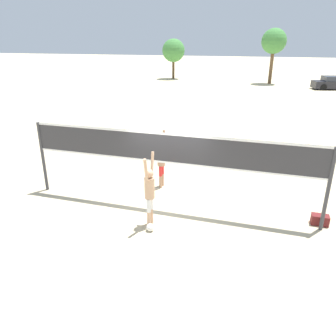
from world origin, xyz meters
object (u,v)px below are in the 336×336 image
(player_spiker, at_px, (150,190))
(tree_right_cluster, at_px, (274,42))
(volleyball_net, at_px, (168,153))
(parked_car_near, at_px, (333,83))
(tree_left_cluster, at_px, (173,51))
(volleyball, at_px, (150,227))
(gear_bag, at_px, (320,220))
(player_blocker, at_px, (161,159))

(player_spiker, distance_m, tree_right_cluster, 34.80)
(player_spiker, bearing_deg, tree_right_cluster, -4.49)
(volleyball_net, relative_size, tree_right_cluster, 1.46)
(parked_car_near, distance_m, tree_left_cluster, 19.83)
(volleyball, height_order, gear_bag, gear_bag)
(tree_right_cluster, bearing_deg, volleyball, -94.28)
(player_spiker, height_order, gear_bag, player_spiker)
(parked_car_near, bearing_deg, player_blocker, -121.19)
(volleyball_net, distance_m, player_blocker, 1.74)
(volleyball_net, bearing_deg, volleyball, -92.59)
(parked_car_near, bearing_deg, gear_bag, -111.21)
(volleyball, distance_m, tree_left_cluster, 37.95)
(player_spiker, relative_size, gear_bag, 4.47)
(player_blocker, xyz_separation_m, parked_car_near, (9.72, 28.82, -0.45))
(player_blocker, height_order, gear_bag, player_blocker)
(gear_bag, xyz_separation_m, tree_left_cluster, (-14.45, 34.71, 3.43))
(player_spiker, bearing_deg, volleyball, -160.52)
(gear_bag, bearing_deg, volleyball, -158.92)
(player_spiker, relative_size, tree_right_cluster, 0.34)
(player_spiker, distance_m, gear_bag, 4.96)
(tree_left_cluster, relative_size, tree_right_cluster, 0.82)
(gear_bag, relative_size, parked_car_near, 0.11)
(player_blocker, height_order, tree_right_cluster, tree_right_cluster)
(volleyball_net, bearing_deg, gear_bag, 3.63)
(player_blocker, relative_size, tree_right_cluster, 0.33)
(volleyball_net, bearing_deg, player_blocker, 115.57)
(tree_left_cluster, bearing_deg, tree_right_cluster, -7.54)
(gear_bag, distance_m, tree_right_cluster, 33.43)
(volleyball, bearing_deg, volleyball_net, 87.41)
(player_spiker, distance_m, tree_left_cluster, 37.55)
(player_blocker, bearing_deg, parked_car_near, 161.36)
(player_spiker, bearing_deg, tree_left_cluster, 15.17)
(parked_car_near, relative_size, tree_left_cluster, 0.88)
(gear_bag, bearing_deg, tree_right_cluster, 93.35)
(gear_bag, xyz_separation_m, parked_car_near, (4.56, 29.96, 0.47))
(player_blocker, relative_size, gear_bag, 4.28)
(volleyball_net, height_order, tree_right_cluster, tree_right_cluster)
(gear_bag, relative_size, tree_left_cluster, 0.09)
(volleyball, bearing_deg, tree_left_cluster, 105.21)
(player_blocker, xyz_separation_m, gear_bag, (5.16, -1.14, -0.91))
(tree_left_cluster, bearing_deg, volleyball_net, -74.09)
(player_spiker, xyz_separation_m, tree_left_cluster, (-9.81, 36.17, 2.46))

